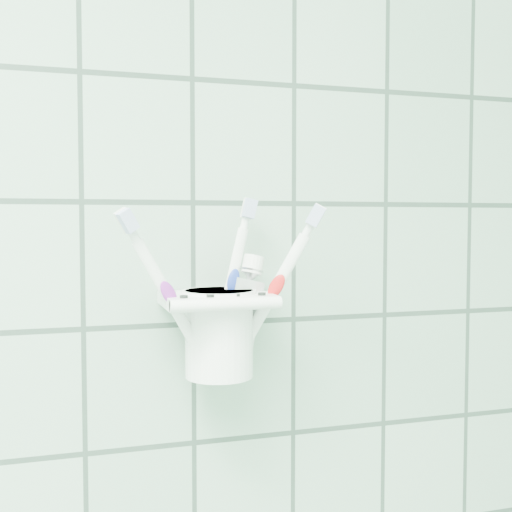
{
  "coord_description": "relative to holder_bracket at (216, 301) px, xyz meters",
  "views": [
    {
      "loc": [
        0.48,
        0.47,
        1.37
      ],
      "look_at": [
        0.67,
        1.1,
        1.33
      ],
      "focal_mm": 45.0,
      "sensor_mm": 36.0,
      "label": 1
    }
  ],
  "objects": [
    {
      "name": "toothbrush_orange",
      "position": [
        0.02,
        0.0,
        0.03
      ],
      "size": [
        0.09,
        0.05,
        0.2
      ],
      "rotation": [
        -0.0,
        0.5,
        -0.44
      ],
      "color": "white",
      "rests_on": "cup"
    },
    {
      "name": "cup",
      "position": [
        0.0,
        0.0,
        -0.03
      ],
      "size": [
        0.08,
        0.08,
        0.1
      ],
      "color": "white",
      "rests_on": "holder_bracket"
    },
    {
      "name": "toothpaste_tube",
      "position": [
        0.02,
        -0.0,
        -0.0
      ],
      "size": [
        0.06,
        0.03,
        0.14
      ],
      "rotation": [
        -0.12,
        0.23,
        -0.02
      ],
      "color": "silver",
      "rests_on": "cup"
    },
    {
      "name": "holder_bracket",
      "position": [
        0.0,
        0.0,
        0.0
      ],
      "size": [
        0.12,
        0.1,
        0.04
      ],
      "color": "white",
      "rests_on": "wall_back"
    },
    {
      "name": "toothbrush_pink",
      "position": [
        -0.01,
        -0.0,
        0.03
      ],
      "size": [
        0.1,
        0.05,
        0.2
      ],
      "rotation": [
        0.01,
        -0.55,
        0.33
      ],
      "color": "white",
      "rests_on": "cup"
    },
    {
      "name": "toothbrush_blue",
      "position": [
        -0.0,
        0.01,
        0.02
      ],
      "size": [
        0.05,
        0.02,
        0.2
      ],
      "rotation": [
        -0.04,
        0.26,
        0.1
      ],
      "color": "white",
      "rests_on": "cup"
    }
  ]
}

